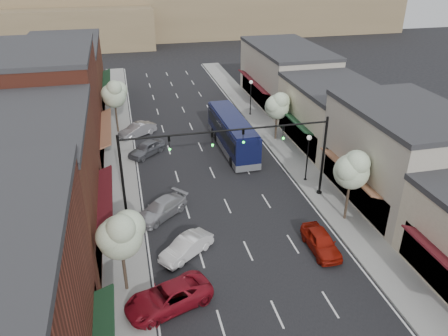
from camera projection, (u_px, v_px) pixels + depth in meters
ground at (257, 269)px, 28.47m from camera, size 160.00×160.00×0.00m
sidewalk_left at (119, 160)px, 42.74m from camera, size 2.80×73.00×0.15m
sidewalk_right at (281, 144)px, 46.20m from camera, size 2.80×73.00×0.15m
curb_left at (133, 159)px, 43.03m from camera, size 0.25×73.00×0.17m
curb_right at (268, 146)px, 45.91m from camera, size 0.25×73.00×0.17m
bldg_left_midnear at (25, 188)px, 28.63m from camera, size 10.14×14.10×9.40m
bldg_left_midfar at (48, 108)px, 40.42m from camera, size 10.14×14.10×10.90m
bldg_left_far at (65, 77)px, 54.85m from camera, size 10.14×18.10×8.40m
bldg_right_midnear at (401, 156)px, 34.71m from camera, size 9.14×12.10×7.90m
bldg_right_midfar at (332, 114)px, 45.45m from camera, size 9.14×12.10×6.40m
bldg_right_far at (285, 75)px, 57.36m from camera, size 9.14×16.10×7.40m
hill_far at (146, 6)px, 103.74m from camera, size 120.00×30.00×12.00m
hill_near at (28, 27)px, 89.11m from camera, size 50.00×20.00×8.00m
signal_mast_right at (297, 148)px, 34.46m from camera, size 8.22×0.46×7.00m
signal_mast_left at (154, 162)px, 32.14m from camera, size 8.22×0.46×7.00m
tree_right_near at (353, 169)px, 31.58m from camera, size 2.85×2.65×5.95m
tree_right_far at (278, 105)px, 45.65m from camera, size 2.85×2.65×5.43m
tree_left_near at (121, 234)px, 24.80m from camera, size 2.85×2.65×5.69m
tree_left_far at (114, 93)px, 47.16m from camera, size 2.85×2.65×6.13m
lamp_post_near at (308, 151)px, 37.81m from camera, size 0.44×0.44×4.44m
lamp_post_far at (251, 92)px, 52.97m from camera, size 0.44×0.44×4.44m
coach_bus at (232, 133)px, 44.56m from camera, size 2.75×11.41×3.47m
red_hatchback at (321, 241)px, 29.98m from camera, size 1.68×4.15×1.41m
parked_car_a at (168, 297)px, 25.22m from camera, size 5.62×3.93×1.43m
parked_car_b at (186, 247)px, 29.50m from camera, size 4.10×3.54×1.34m
parked_car_c at (161, 209)px, 33.78m from camera, size 4.81×4.46×1.36m
parked_car_d at (147, 148)px, 43.75m from camera, size 4.28×4.09×1.44m
parked_car_e at (137, 130)px, 48.13m from camera, size 4.43×3.61×1.42m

